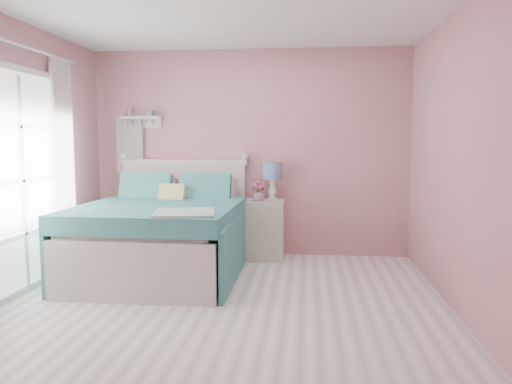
% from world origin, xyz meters
% --- Properties ---
extents(floor, '(4.50, 4.50, 0.00)m').
position_xyz_m(floor, '(0.00, 0.00, 0.00)').
color(floor, beige).
rests_on(floor, ground).
extents(room_shell, '(4.50, 4.50, 4.50)m').
position_xyz_m(room_shell, '(0.00, 0.00, 1.58)').
color(room_shell, '#C47C82').
rests_on(room_shell, floor).
extents(bed, '(1.69, 2.11, 1.22)m').
position_xyz_m(bed, '(-0.84, 1.20, 0.41)').
color(bed, silver).
rests_on(bed, floor).
extents(nightstand, '(0.50, 0.50, 0.73)m').
position_xyz_m(nightstand, '(0.20, 1.98, 0.37)').
color(nightstand, beige).
rests_on(nightstand, floor).
extents(table_lamp, '(0.23, 0.23, 0.47)m').
position_xyz_m(table_lamp, '(0.30, 2.07, 1.05)').
color(table_lamp, white).
rests_on(table_lamp, nightstand).
extents(vase, '(0.16, 0.16, 0.14)m').
position_xyz_m(vase, '(0.14, 2.00, 0.80)').
color(vase, silver).
rests_on(vase, nightstand).
extents(teacup, '(0.13, 0.13, 0.08)m').
position_xyz_m(teacup, '(0.14, 1.87, 0.77)').
color(teacup, '#C18198').
rests_on(teacup, nightstand).
extents(roses, '(0.14, 0.11, 0.12)m').
position_xyz_m(roses, '(0.13, 2.00, 0.91)').
color(roses, '#D34883').
rests_on(roses, vase).
extents(wall_shelf, '(0.50, 0.15, 0.25)m').
position_xyz_m(wall_shelf, '(-1.39, 2.19, 1.73)').
color(wall_shelf, silver).
rests_on(wall_shelf, room_shell).
extents(hanging_dress, '(0.34, 0.03, 0.72)m').
position_xyz_m(hanging_dress, '(-1.55, 2.18, 1.40)').
color(hanging_dress, white).
rests_on(hanging_dress, room_shell).
extents(french_door, '(0.04, 1.32, 2.16)m').
position_xyz_m(french_door, '(-1.97, 0.40, 1.07)').
color(french_door, silver).
rests_on(french_door, floor).
extents(curtain_far, '(0.04, 0.40, 2.32)m').
position_xyz_m(curtain_far, '(-1.92, 1.14, 1.18)').
color(curtain_far, white).
rests_on(curtain_far, floor).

